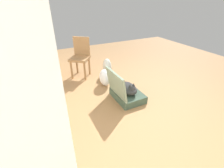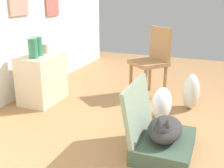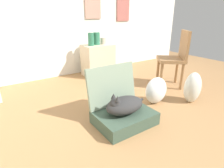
{
  "view_description": "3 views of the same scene",
  "coord_description": "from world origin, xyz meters",
  "px_view_note": "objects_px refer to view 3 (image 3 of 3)",
  "views": [
    {
      "loc": [
        -2.1,
        1.57,
        1.72
      ],
      "look_at": [
        0.25,
        0.39,
        0.26
      ],
      "focal_mm": 25.62,
      "sensor_mm": 36.0,
      "label": 1
    },
    {
      "loc": [
        -2.09,
        -0.19,
        1.32
      ],
      "look_at": [
        0.21,
        0.73,
        0.5
      ],
      "focal_mm": 44.72,
      "sensor_mm": 36.0,
      "label": 2
    },
    {
      "loc": [
        -1.06,
        -1.2,
        1.14
      ],
      "look_at": [
        0.18,
        0.63,
        0.29
      ],
      "focal_mm": 29.43,
      "sensor_mm": 36.0,
      "label": 3
    }
  ],
  "objects_px": {
    "side_table": "(98,60)",
    "vase_round": "(96,39)",
    "suitcase_base": "(124,118)",
    "plastic_bag_white": "(156,90)",
    "cat": "(124,105)",
    "chair": "(175,57)",
    "plastic_bag_clear": "(193,88)",
    "vase_tall": "(91,39)",
    "vase_short": "(103,41)"
  },
  "relations": [
    {
      "from": "chair",
      "to": "plastic_bag_white",
      "type": "bearing_deg",
      "value": -29.86
    },
    {
      "from": "plastic_bag_clear",
      "to": "side_table",
      "type": "height_order",
      "value": "side_table"
    },
    {
      "from": "vase_round",
      "to": "vase_tall",
      "type": "bearing_deg",
      "value": -161.68
    },
    {
      "from": "vase_short",
      "to": "vase_round",
      "type": "relative_size",
      "value": 0.54
    },
    {
      "from": "vase_tall",
      "to": "vase_short",
      "type": "bearing_deg",
      "value": 6.39
    },
    {
      "from": "suitcase_base",
      "to": "vase_round",
      "type": "xyz_separation_m",
      "value": [
        0.64,
        1.71,
        0.63
      ]
    },
    {
      "from": "plastic_bag_white",
      "to": "vase_round",
      "type": "xyz_separation_m",
      "value": [
        -0.02,
        1.54,
        0.52
      ]
    },
    {
      "from": "side_table",
      "to": "vase_tall",
      "type": "distance_m",
      "value": 0.43
    },
    {
      "from": "plastic_bag_white",
      "to": "side_table",
      "type": "relative_size",
      "value": 0.61
    },
    {
      "from": "suitcase_base",
      "to": "side_table",
      "type": "bearing_deg",
      "value": 69.18
    },
    {
      "from": "vase_tall",
      "to": "cat",
      "type": "bearing_deg",
      "value": -106.94
    },
    {
      "from": "cat",
      "to": "plastic_bag_white",
      "type": "relative_size",
      "value": 1.44
    },
    {
      "from": "side_table",
      "to": "chair",
      "type": "xyz_separation_m",
      "value": [
        0.73,
        -1.22,
        0.2
      ]
    },
    {
      "from": "cat",
      "to": "chair",
      "type": "relative_size",
      "value": 0.57
    },
    {
      "from": "vase_round",
      "to": "vase_short",
      "type": "bearing_deg",
      "value": -6.12
    },
    {
      "from": "cat",
      "to": "chair",
      "type": "bearing_deg",
      "value": 18.29
    },
    {
      "from": "side_table",
      "to": "vase_tall",
      "type": "xyz_separation_m",
      "value": [
        -0.14,
        -0.01,
        0.41
      ]
    },
    {
      "from": "vase_round",
      "to": "plastic_bag_white",
      "type": "bearing_deg",
      "value": -89.12
    },
    {
      "from": "cat",
      "to": "vase_round",
      "type": "distance_m",
      "value": 1.89
    },
    {
      "from": "chair",
      "to": "vase_round",
      "type": "bearing_deg",
      "value": -111.72
    },
    {
      "from": "suitcase_base",
      "to": "side_table",
      "type": "distance_m",
      "value": 1.8
    },
    {
      "from": "suitcase_base",
      "to": "chair",
      "type": "height_order",
      "value": "chair"
    },
    {
      "from": "plastic_bag_clear",
      "to": "chair",
      "type": "relative_size",
      "value": 0.47
    },
    {
      "from": "vase_round",
      "to": "chair",
      "type": "height_order",
      "value": "chair"
    },
    {
      "from": "cat",
      "to": "plastic_bag_clear",
      "type": "height_order",
      "value": "plastic_bag_clear"
    },
    {
      "from": "cat",
      "to": "vase_tall",
      "type": "distance_m",
      "value": 1.8
    },
    {
      "from": "cat",
      "to": "vase_round",
      "type": "relative_size",
      "value": 2.3
    },
    {
      "from": "vase_tall",
      "to": "plastic_bag_clear",
      "type": "bearing_deg",
      "value": -71.32
    },
    {
      "from": "cat",
      "to": "vase_short",
      "type": "xyz_separation_m",
      "value": [
        0.79,
        1.69,
        0.42
      ]
    },
    {
      "from": "suitcase_base",
      "to": "plastic_bag_clear",
      "type": "bearing_deg",
      "value": -4.52
    },
    {
      "from": "vase_tall",
      "to": "suitcase_base",
      "type": "bearing_deg",
      "value": -106.59
    },
    {
      "from": "vase_short",
      "to": "chair",
      "type": "bearing_deg",
      "value": -64.45
    },
    {
      "from": "suitcase_base",
      "to": "plastic_bag_clear",
      "type": "relative_size",
      "value": 1.47
    },
    {
      "from": "plastic_bag_white",
      "to": "vase_tall",
      "type": "bearing_deg",
      "value": 96.3
    },
    {
      "from": "vase_tall",
      "to": "side_table",
      "type": "bearing_deg",
      "value": 4.75
    },
    {
      "from": "plastic_bag_clear",
      "to": "vase_short",
      "type": "distance_m",
      "value": 1.86
    },
    {
      "from": "vase_tall",
      "to": "chair",
      "type": "bearing_deg",
      "value": -54.07
    },
    {
      "from": "side_table",
      "to": "vase_round",
      "type": "xyz_separation_m",
      "value": [
        0.0,
        0.04,
        0.41
      ]
    },
    {
      "from": "plastic_bag_white",
      "to": "vase_short",
      "type": "xyz_separation_m",
      "value": [
        0.12,
        1.53,
        0.47
      ]
    },
    {
      "from": "plastic_bag_white",
      "to": "plastic_bag_clear",
      "type": "relative_size",
      "value": 0.85
    },
    {
      "from": "plastic_bag_white",
      "to": "chair",
      "type": "distance_m",
      "value": 0.83
    },
    {
      "from": "side_table",
      "to": "vase_short",
      "type": "distance_m",
      "value": 0.38
    },
    {
      "from": "plastic_bag_clear",
      "to": "cat",
      "type": "bearing_deg",
      "value": 175.51
    },
    {
      "from": "vase_short",
      "to": "suitcase_base",
      "type": "bearing_deg",
      "value": -114.66
    },
    {
      "from": "suitcase_base",
      "to": "vase_short",
      "type": "distance_m",
      "value": 1.95
    },
    {
      "from": "chair",
      "to": "vase_short",
      "type": "bearing_deg",
      "value": -116.5
    },
    {
      "from": "plastic_bag_clear",
      "to": "vase_tall",
      "type": "xyz_separation_m",
      "value": [
        -0.59,
        1.75,
        0.49
      ]
    },
    {
      "from": "plastic_bag_clear",
      "to": "vase_tall",
      "type": "bearing_deg",
      "value": 108.68
    },
    {
      "from": "suitcase_base",
      "to": "vase_tall",
      "type": "distance_m",
      "value": 1.85
    },
    {
      "from": "side_table",
      "to": "chair",
      "type": "height_order",
      "value": "chair"
    }
  ]
}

